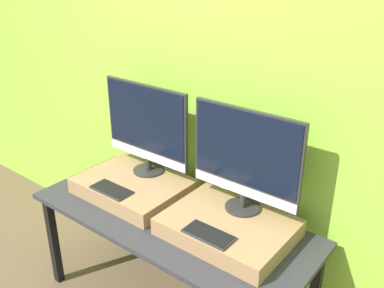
# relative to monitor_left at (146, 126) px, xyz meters

# --- Properties ---
(wall_back) EXTENTS (8.00, 0.04, 2.60)m
(wall_back) POSITION_rel_monitor_left_xyz_m (0.36, 0.23, 0.18)
(wall_back) COLOR #8CC638
(wall_back) RESTS_ON ground_plane
(workbench) EXTENTS (1.72, 0.71, 0.71)m
(workbench) POSITION_rel_monitor_left_xyz_m (0.36, -0.20, -0.49)
(workbench) COLOR #2D2D33
(workbench) RESTS_ON ground_plane
(wooden_riser_left) EXTENTS (0.67, 0.51, 0.10)m
(wooden_riser_left) POSITION_rel_monitor_left_xyz_m (-0.00, -0.14, -0.37)
(wooden_riser_left) COLOR #99754C
(wooden_riser_left) RESTS_ON workbench
(monitor_left) EXTENTS (0.65, 0.20, 0.59)m
(monitor_left) POSITION_rel_monitor_left_xyz_m (0.00, 0.00, 0.00)
(monitor_left) COLOR #282828
(monitor_left) RESTS_ON wooden_riser_left
(keyboard_left) EXTENTS (0.26, 0.13, 0.01)m
(keyboard_left) POSITION_rel_monitor_left_xyz_m (-0.00, -0.32, -0.31)
(keyboard_left) COLOR #2D2D2D
(keyboard_left) RESTS_ON wooden_riser_left
(wooden_riser_right) EXTENTS (0.67, 0.51, 0.10)m
(wooden_riser_right) POSITION_rel_monitor_left_xyz_m (0.72, -0.14, -0.37)
(wooden_riser_right) COLOR #99754C
(wooden_riser_right) RESTS_ON workbench
(monitor_right) EXTENTS (0.65, 0.20, 0.59)m
(monitor_right) POSITION_rel_monitor_left_xyz_m (0.72, 0.00, 0.00)
(monitor_right) COLOR #282828
(monitor_right) RESTS_ON wooden_riser_right
(keyboard_right) EXTENTS (0.26, 0.13, 0.01)m
(keyboard_right) POSITION_rel_monitor_left_xyz_m (0.72, -0.32, -0.31)
(keyboard_right) COLOR #2D2D2D
(keyboard_right) RESTS_ON wooden_riser_right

